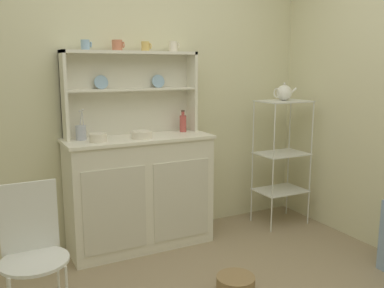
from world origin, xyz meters
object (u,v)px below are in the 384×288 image
(cup_sky_0, at_px, (86,45))
(utensil_jar, at_px, (81,132))
(bowl_mixing_large, at_px, (98,138))
(jam_bottle, at_px, (183,123))
(hutch_cabinet, at_px, (140,191))
(bakers_rack, at_px, (282,148))
(hutch_shelf_unit, at_px, (131,86))
(wire_chair, at_px, (32,245))
(porcelain_teapot, at_px, (284,93))
(floor_basket, at_px, (236,285))

(cup_sky_0, height_order, utensil_jar, cup_sky_0)
(bowl_mixing_large, distance_m, jam_bottle, 0.80)
(hutch_cabinet, xyz_separation_m, bakers_rack, (1.35, -0.12, 0.25))
(hutch_shelf_unit, distance_m, bakers_rack, 1.50)
(wire_chair, distance_m, bowl_mixing_large, 1.04)
(bowl_mixing_large, distance_m, utensil_jar, 0.18)
(bowl_mixing_large, xyz_separation_m, porcelain_teapot, (1.69, -0.05, 0.29))
(hutch_shelf_unit, bearing_deg, jam_bottle, -10.17)
(hutch_shelf_unit, relative_size, porcelain_teapot, 4.76)
(bowl_mixing_large, bearing_deg, bakers_rack, -1.71)
(hutch_shelf_unit, bearing_deg, porcelain_teapot, -12.05)
(floor_basket, height_order, cup_sky_0, cup_sky_0)
(floor_basket, relative_size, utensil_jar, 1.06)
(cup_sky_0, relative_size, porcelain_teapot, 0.34)
(bakers_rack, bearing_deg, wire_chair, -162.89)
(bakers_rack, bearing_deg, bowl_mixing_large, 178.29)
(hutch_shelf_unit, height_order, wire_chair, hutch_shelf_unit)
(hutch_shelf_unit, xyz_separation_m, porcelain_teapot, (1.35, -0.29, -0.08))
(floor_basket, height_order, bowl_mixing_large, bowl_mixing_large)
(hutch_cabinet, height_order, bowl_mixing_large, bowl_mixing_large)
(hutch_cabinet, height_order, utensil_jar, utensil_jar)
(hutch_shelf_unit, bearing_deg, floor_basket, -76.76)
(bakers_rack, distance_m, bowl_mixing_large, 1.71)
(bowl_mixing_large, distance_m, porcelain_teapot, 1.72)
(hutch_cabinet, relative_size, floor_basket, 4.67)
(hutch_cabinet, bearing_deg, bowl_mixing_large, -167.97)
(wire_chair, relative_size, cup_sky_0, 10.73)
(hutch_cabinet, relative_size, utensil_jar, 4.97)
(bakers_rack, bearing_deg, hutch_shelf_unit, 167.96)
(floor_basket, bearing_deg, porcelain_teapot, 39.45)
(bakers_rack, bearing_deg, hutch_cabinet, 174.77)
(hutch_shelf_unit, relative_size, utensil_jar, 4.65)
(bakers_rack, relative_size, cup_sky_0, 14.70)
(bowl_mixing_large, bearing_deg, jam_bottle, 11.57)
(wire_chair, bearing_deg, hutch_shelf_unit, 36.16)
(hutch_cabinet, bearing_deg, cup_sky_0, 161.23)
(bakers_rack, distance_m, jam_bottle, 0.98)
(bowl_mixing_large, bearing_deg, cup_sky_0, 94.63)
(floor_basket, bearing_deg, hutch_cabinet, 105.31)
(wire_chair, distance_m, porcelain_teapot, 2.48)
(hutch_cabinet, bearing_deg, jam_bottle, 11.20)
(wire_chair, height_order, cup_sky_0, cup_sky_0)
(jam_bottle, bearing_deg, porcelain_teapot, -12.94)
(floor_basket, bearing_deg, wire_chair, 171.23)
(floor_basket, distance_m, cup_sky_0, 2.03)
(wire_chair, bearing_deg, jam_bottle, 23.00)
(hutch_shelf_unit, bearing_deg, utensil_jar, -168.77)
(hutch_shelf_unit, distance_m, floor_basket, 1.73)
(porcelain_teapot, bearing_deg, hutch_shelf_unit, 167.95)
(hutch_shelf_unit, distance_m, bowl_mixing_large, 0.55)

